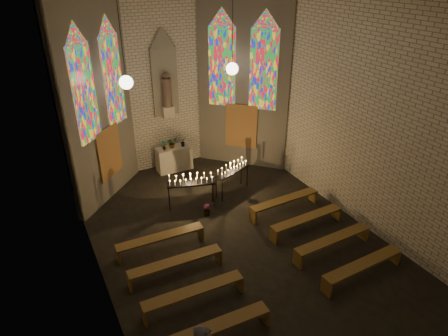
{
  "coord_description": "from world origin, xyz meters",
  "views": [
    {
      "loc": [
        -4.87,
        -8.28,
        7.66
      ],
      "look_at": [
        -0.07,
        0.94,
        2.18
      ],
      "focal_mm": 32.0,
      "sensor_mm": 36.0,
      "label": 1
    }
  ],
  "objects_px": {
    "altar": "(174,158)",
    "aisle_flower_pot": "(207,210)",
    "votive_stand_left": "(191,181)",
    "votive_stand_right": "(232,169)"
  },
  "relations": [
    {
      "from": "altar",
      "to": "aisle_flower_pot",
      "type": "xyz_separation_m",
      "value": [
        -0.24,
        -3.59,
        -0.3
      ]
    },
    {
      "from": "votive_stand_left",
      "to": "votive_stand_right",
      "type": "distance_m",
      "value": 1.71
    },
    {
      "from": "altar",
      "to": "votive_stand_right",
      "type": "height_order",
      "value": "votive_stand_right"
    },
    {
      "from": "aisle_flower_pot",
      "to": "votive_stand_right",
      "type": "height_order",
      "value": "votive_stand_right"
    },
    {
      "from": "altar",
      "to": "aisle_flower_pot",
      "type": "relative_size",
      "value": 3.46
    },
    {
      "from": "aisle_flower_pot",
      "to": "altar",
      "type": "bearing_deg",
      "value": 86.18
    },
    {
      "from": "votive_stand_left",
      "to": "altar",
      "type": "bearing_deg",
      "value": 97.69
    },
    {
      "from": "aisle_flower_pot",
      "to": "votive_stand_left",
      "type": "distance_m",
      "value": 1.11
    },
    {
      "from": "votive_stand_right",
      "to": "aisle_flower_pot",
      "type": "bearing_deg",
      "value": -169.56
    },
    {
      "from": "aisle_flower_pot",
      "to": "votive_stand_left",
      "type": "xyz_separation_m",
      "value": [
        -0.24,
        0.72,
        0.82
      ]
    }
  ]
}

